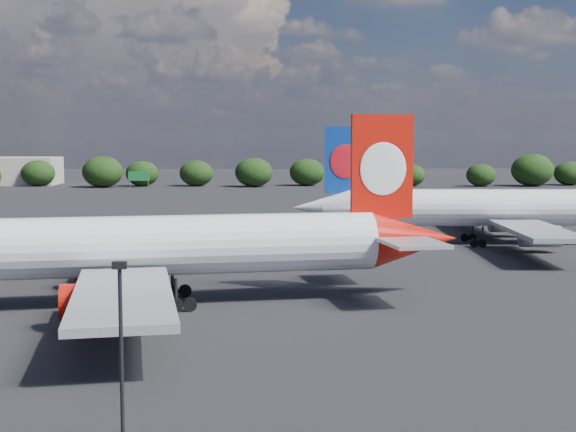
{
  "coord_description": "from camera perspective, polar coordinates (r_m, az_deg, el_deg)",
  "views": [
    {
      "loc": [
        13.55,
        -45.48,
        13.62
      ],
      "look_at": [
        16.0,
        12.0,
        8.0
      ],
      "focal_mm": 50.0,
      "sensor_mm": 36.0,
      "label": 1
    }
  ],
  "objects": [
    {
      "name": "horizon_treeline",
      "position": [
        226.35,
        -4.15,
        3.1
      ],
      "size": [
        201.37,
        16.03,
        9.19
      ],
      "color": "black",
      "rests_on": "ground"
    },
    {
      "name": "highway_sign",
      "position": [
        223.96,
        -10.55,
        2.8
      ],
      "size": [
        6.0,
        0.3,
        4.5
      ],
      "color": "#156B2C",
      "rests_on": "ground"
    },
    {
      "name": "qantas_airliner",
      "position": [
        66.0,
        -8.4,
        -2.21
      ],
      "size": [
        47.78,
        45.57,
        15.6
      ],
      "color": "white",
      "rests_on": "ground"
    },
    {
      "name": "ground",
      "position": [
        107.22,
        -9.69,
        -1.8
      ],
      "size": [
        500.0,
        500.0,
        0.0
      ],
      "primitive_type": "plane",
      "color": "black",
      "rests_on": "ground"
    },
    {
      "name": "billboard_yellow",
      "position": [
        227.7,
        -2.83,
        3.12
      ],
      "size": [
        5.0,
        0.3,
        5.5
      ],
      "color": "gold",
      "rests_on": "ground"
    },
    {
      "name": "apron_lamp_post",
      "position": [
        31.9,
        -11.76,
        -10.03
      ],
      "size": [
        0.55,
        0.3,
        8.94
      ],
      "color": "black",
      "rests_on": "ground"
    },
    {
      "name": "china_southern_airliner",
      "position": [
        105.31,
        13.51,
        0.5
      ],
      "size": [
        46.12,
        43.83,
        15.06
      ],
      "color": "white",
      "rests_on": "ground"
    }
  ]
}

